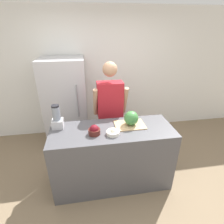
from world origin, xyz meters
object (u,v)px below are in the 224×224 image
object	(u,v)px
refrigerator	(66,103)
person	(110,113)
watermelon	(131,118)
blender	(57,119)
bowl_cream	(113,132)
bowl_cherries	(94,130)

from	to	relation	value
refrigerator	person	bearing A→B (deg)	-40.28
person	watermelon	world-z (taller)	person
watermelon	blender	size ratio (longest dim) A/B	0.60
bowl_cream	refrigerator	bearing A→B (deg)	117.21
refrigerator	person	xyz separation A→B (m)	(0.78, -0.66, 0.05)
refrigerator	bowl_cherries	size ratio (longest dim) A/B	11.01
bowl_cherries	refrigerator	bearing A→B (deg)	109.40
refrigerator	blender	size ratio (longest dim) A/B	5.09
person	blender	size ratio (longest dim) A/B	5.18
blender	person	bearing A→B (deg)	27.82
watermelon	bowl_cherries	distance (m)	0.55
bowl_cherries	person	bearing A→B (deg)	65.20
refrigerator	bowl_cream	distance (m)	1.55
refrigerator	blender	distance (m)	1.10
watermelon	blender	xyz separation A→B (m)	(-1.02, 0.10, 0.02)
watermelon	blender	world-z (taller)	blender
person	bowl_cream	bearing A→B (deg)	-95.62
watermelon	bowl_cherries	bearing A→B (deg)	-164.66
bowl_cream	blender	xyz separation A→B (m)	(-0.72, 0.29, 0.11)
person	watermelon	distance (m)	0.59
refrigerator	person	world-z (taller)	person
person	blender	bearing A→B (deg)	-152.18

